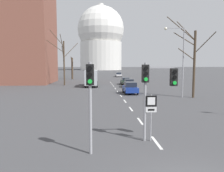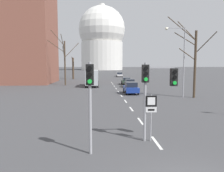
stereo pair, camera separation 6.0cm
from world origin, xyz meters
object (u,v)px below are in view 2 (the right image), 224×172
at_px(traffic_signal_near_left, 90,90).
at_px(route_sign_post, 151,110).
at_px(delivery_truck, 92,78).
at_px(sedan_near_left, 131,88).
at_px(traffic_signal_centre_tall, 156,82).
at_px(sedan_far_left, 130,83).
at_px(sedan_mid_centre, 119,75).
at_px(sedan_near_right, 126,81).
at_px(street_lamp_right, 181,55).

distance_m(traffic_signal_near_left, route_sign_post, 3.80).
bearing_deg(delivery_truck, sedan_near_left, -61.97).
bearing_deg(traffic_signal_centre_tall, sedan_near_left, 85.30).
bearing_deg(sedan_far_left, sedan_near_left, -96.99).
height_order(traffic_signal_centre_tall, delivery_truck, traffic_signal_centre_tall).
bearing_deg(route_sign_post, sedan_mid_centre, 86.02).
bearing_deg(traffic_signal_centre_tall, sedan_far_left, 84.58).
distance_m(route_sign_post, sedan_near_left, 19.83).
distance_m(traffic_signal_near_left, sedan_near_right, 36.61).
bearing_deg(sedan_near_right, street_lamp_right, -76.38).
distance_m(route_sign_post, sedan_near_right, 34.63).
relative_size(route_sign_post, delivery_truck, 0.36).
distance_m(traffic_signal_near_left, street_lamp_right, 20.52).
bearing_deg(sedan_mid_centre, street_lamp_right, -86.38).
height_order(street_lamp_right, sedan_mid_centre, street_lamp_right).
distance_m(sedan_near_left, delivery_truck, 12.62).
height_order(route_sign_post, sedan_near_right, route_sign_post).
bearing_deg(route_sign_post, traffic_signal_centre_tall, 14.15).
relative_size(sedan_mid_centre, sedan_far_left, 1.10).
xyz_separation_m(traffic_signal_centre_tall, street_lamp_right, (7.33, 15.69, 2.20)).
height_order(sedan_near_left, sedan_mid_centre, sedan_near_left).
distance_m(street_lamp_right, sedan_near_left, 8.34).
relative_size(traffic_signal_near_left, sedan_near_left, 1.03).
xyz_separation_m(traffic_signal_centre_tall, sedan_mid_centre, (4.25, 64.40, -2.46)).
height_order(traffic_signal_near_left, sedan_near_right, traffic_signal_near_left).
xyz_separation_m(traffic_signal_near_left, street_lamp_right, (10.82, 17.27, 2.42)).
bearing_deg(sedan_far_left, traffic_signal_near_left, -101.61).
relative_size(route_sign_post, street_lamp_right, 0.29).
bearing_deg(sedan_near_left, sedan_far_left, 83.01).
xyz_separation_m(street_lamp_right, sedan_near_right, (-4.54, 18.74, -4.68)).
bearing_deg(traffic_signal_centre_tall, sedan_mid_centre, 86.23).
bearing_deg(route_sign_post, delivery_truck, 97.50).
distance_m(traffic_signal_near_left, delivery_truck, 32.40).
distance_m(traffic_signal_centre_tall, sedan_far_left, 28.81).
bearing_deg(sedan_mid_centre, route_sign_post, -93.98).
relative_size(sedan_near_left, sedan_mid_centre, 0.92).
bearing_deg(route_sign_post, sedan_near_left, 84.63).
bearing_deg(street_lamp_right, sedan_far_left, 109.71).
distance_m(sedan_near_left, sedan_mid_centre, 44.81).
bearing_deg(route_sign_post, traffic_signal_near_left, -154.93).
distance_m(traffic_signal_near_left, sedan_mid_centre, 66.47).
bearing_deg(sedan_mid_centre, traffic_signal_near_left, -96.68).
relative_size(sedan_near_left, delivery_truck, 0.58).
distance_m(street_lamp_right, sedan_mid_centre, 49.03).
bearing_deg(street_lamp_right, traffic_signal_near_left, -122.07).
height_order(route_sign_post, street_lamp_right, street_lamp_right).
bearing_deg(delivery_truck, traffic_signal_centre_tall, -82.05).
relative_size(street_lamp_right, delivery_truck, 1.23).
bearing_deg(street_lamp_right, sedan_mid_centre, 93.62).
bearing_deg(sedan_mid_centre, sedan_near_left, -93.36).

